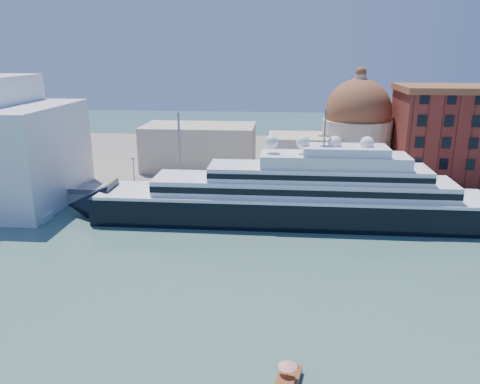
# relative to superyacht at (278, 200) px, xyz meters

# --- Properties ---
(ground) EXTENTS (400.00, 400.00, 0.00)m
(ground) POSITION_rel_superyacht_xyz_m (-1.96, -23.00, -4.58)
(ground) COLOR #365E57
(ground) RESTS_ON ground
(quay) EXTENTS (180.00, 10.00, 2.50)m
(quay) POSITION_rel_superyacht_xyz_m (-1.96, 11.00, -3.33)
(quay) COLOR gray
(quay) RESTS_ON ground
(land) EXTENTS (260.00, 72.00, 2.00)m
(land) POSITION_rel_superyacht_xyz_m (-1.96, 52.00, -3.58)
(land) COLOR slate
(land) RESTS_ON ground
(quay_fence) EXTENTS (180.00, 0.10, 1.20)m
(quay_fence) POSITION_rel_superyacht_xyz_m (-1.96, 6.50, -1.48)
(quay_fence) COLOR slate
(quay_fence) RESTS_ON quay
(superyacht) EXTENTS (88.83, 12.32, 26.55)m
(superyacht) POSITION_rel_superyacht_xyz_m (0.00, 0.00, 0.00)
(superyacht) COLOR black
(superyacht) RESTS_ON ground
(service_barge) EXTENTS (12.25, 4.88, 2.70)m
(service_barge) POSITION_rel_superyacht_xyz_m (-52.26, -3.46, -3.81)
(service_barge) COLOR white
(service_barge) RESTS_ON ground
(church) EXTENTS (66.00, 18.00, 25.50)m
(church) POSITION_rel_superyacht_xyz_m (4.43, 34.72, 6.33)
(church) COLOR beige
(church) RESTS_ON land
(lamp_posts) EXTENTS (120.80, 2.40, 18.00)m
(lamp_posts) POSITION_rel_superyacht_xyz_m (-14.63, 9.27, 5.26)
(lamp_posts) COLOR slate
(lamp_posts) RESTS_ON quay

